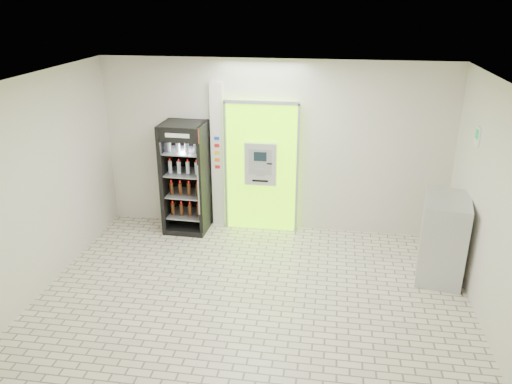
# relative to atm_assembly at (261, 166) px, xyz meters

# --- Properties ---
(ground) EXTENTS (6.00, 6.00, 0.00)m
(ground) POSITION_rel_atm_assembly_xyz_m (0.20, -2.41, -1.17)
(ground) COLOR #BFB59E
(ground) RESTS_ON ground
(room_shell) EXTENTS (6.00, 6.00, 6.00)m
(room_shell) POSITION_rel_atm_assembly_xyz_m (0.20, -2.41, 0.67)
(room_shell) COLOR beige
(room_shell) RESTS_ON ground
(atm_assembly) EXTENTS (1.30, 0.24, 2.33)m
(atm_assembly) POSITION_rel_atm_assembly_xyz_m (0.00, 0.00, 0.00)
(atm_assembly) COLOR #7BEA00
(atm_assembly) RESTS_ON ground
(pillar) EXTENTS (0.22, 0.11, 2.60)m
(pillar) POSITION_rel_atm_assembly_xyz_m (-0.78, 0.04, 0.13)
(pillar) COLOR silver
(pillar) RESTS_ON ground
(beverage_cooler) EXTENTS (0.76, 0.71, 1.96)m
(beverage_cooler) POSITION_rel_atm_assembly_xyz_m (-1.30, -0.24, -0.23)
(beverage_cooler) COLOR black
(beverage_cooler) RESTS_ON ground
(steel_cabinet) EXTENTS (0.79, 1.04, 1.25)m
(steel_cabinet) POSITION_rel_atm_assembly_xyz_m (2.88, -1.25, -0.55)
(steel_cabinet) COLOR #B6B8BE
(steel_cabinet) RESTS_ON ground
(exit_sign) EXTENTS (0.02, 0.22, 0.26)m
(exit_sign) POSITION_rel_atm_assembly_xyz_m (3.19, -1.01, 0.95)
(exit_sign) COLOR white
(exit_sign) RESTS_ON room_shell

